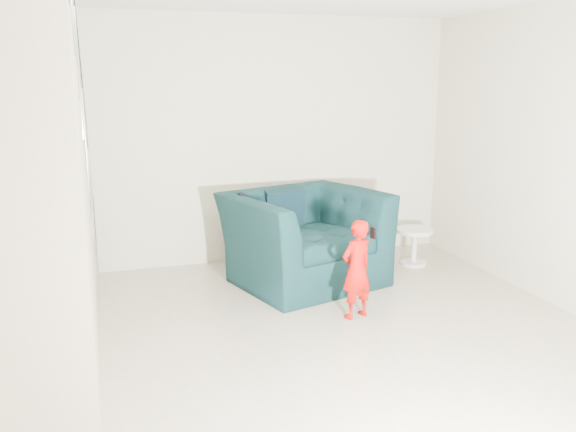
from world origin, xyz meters
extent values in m
plane|color=gray|center=(0.00, 0.00, 0.00)|extent=(5.50, 5.50, 0.00)
plane|color=#BBB698|center=(0.00, 2.75, 1.35)|extent=(5.00, 0.00, 5.00)
imported|color=black|center=(0.52, 1.83, 0.46)|extent=(1.71, 1.59, 0.92)
imported|color=#AA0705|center=(0.64, 0.80, 0.44)|extent=(0.37, 0.30, 0.87)
cylinder|color=silver|center=(1.87, 2.02, 0.39)|extent=(0.41, 0.41, 0.04)
cylinder|color=silver|center=(1.87, 2.02, 0.18)|extent=(0.06, 0.06, 0.37)
cylinder|color=silver|center=(1.87, 2.02, 0.02)|extent=(0.29, 0.29, 0.03)
cube|color=#ADA089|center=(-2.00, 2.35, 0.14)|extent=(1.00, 0.30, 0.27)
cube|color=#ADA089|center=(-2.00, 2.05, 0.27)|extent=(1.00, 0.30, 0.54)
cube|color=#ADA089|center=(-2.00, 1.75, 0.41)|extent=(1.00, 0.30, 0.81)
cube|color=#ADA089|center=(-2.00, 1.45, 0.54)|extent=(1.00, 0.30, 1.08)
cube|color=#ADA089|center=(-2.00, 1.15, 0.68)|extent=(1.00, 0.30, 1.35)
cube|color=#ADA089|center=(-2.00, 0.85, 0.81)|extent=(1.00, 0.30, 1.62)
cube|color=#ADA089|center=(-2.00, 0.55, 0.95)|extent=(1.00, 0.30, 1.89)
cube|color=#ADA089|center=(-2.00, 0.25, 1.08)|extent=(1.00, 0.30, 2.16)
cylinder|color=silver|center=(-1.50, 1.00, 2.25)|extent=(0.04, 3.03, 2.73)
cylinder|color=silver|center=(-1.50, 2.50, 0.50)|extent=(0.04, 0.04, 1.00)
cube|color=black|center=(0.41, 2.16, 0.70)|extent=(0.41, 0.20, 0.41)
cube|color=black|center=(-0.06, 1.90, 0.58)|extent=(0.06, 0.57, 0.64)
cube|color=black|center=(0.77, 0.76, 0.76)|extent=(0.04, 0.05, 0.10)
camera|label=1|loc=(-1.40, -3.78, 2.05)|focal=38.00mm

